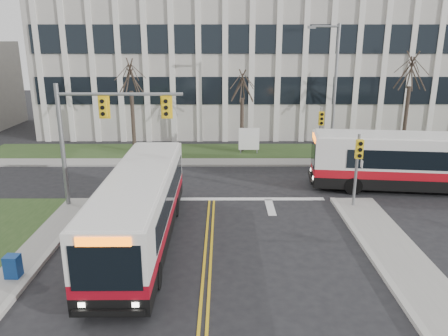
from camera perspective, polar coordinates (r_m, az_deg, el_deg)
ground at (r=15.95m, az=-2.35°, el=-14.51°), size 120.00×120.00×0.00m
sidewalk_cross at (r=30.31m, az=8.22°, el=0.74°), size 44.00×1.60×0.14m
building_lawn at (r=32.98m, az=7.54°, el=2.05°), size 44.00×5.00×0.12m
office_building at (r=43.93m, az=5.77°, el=13.54°), size 40.00×16.00×12.00m
mast_arm_signal at (r=22.08m, az=-16.56°, el=5.50°), size 6.11×0.38×6.20m
signal_pole_near at (r=22.33m, az=17.06°, el=0.94°), size 0.34×0.39×3.80m
signal_pole_far at (r=30.34m, az=12.49°, el=5.26°), size 0.34×0.39×3.80m
streetlight at (r=30.92m, az=14.01°, el=10.42°), size 2.15×0.25×9.20m
directory_sign at (r=32.00m, az=3.28°, el=3.76°), size 1.50×0.12×2.00m
tree_left at (r=32.45m, az=-12.11°, el=11.38°), size 1.80×1.80×7.70m
tree_mid at (r=32.06m, az=2.41°, el=10.53°), size 1.80×1.80×6.82m
tree_right at (r=34.45m, az=23.24°, el=11.37°), size 1.80×1.80×8.25m
bus_main at (r=18.35m, az=-10.81°, el=-5.30°), size 2.46×11.18×2.98m
bus_cross at (r=26.62m, az=24.17°, el=0.54°), size 11.90×3.88×3.12m
newspaper_box_blue at (r=17.41m, az=-25.84°, el=-11.68°), size 0.52×0.47×0.95m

